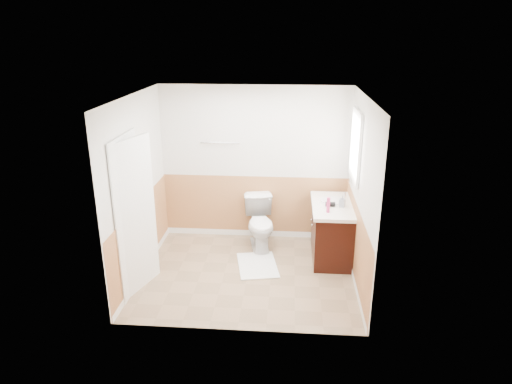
# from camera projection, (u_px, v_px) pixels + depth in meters

# --- Properties ---
(floor) EXTENTS (3.00, 3.00, 0.00)m
(floor) POSITION_uv_depth(u_px,v_px,m) (248.00, 274.00, 6.49)
(floor) COLOR #8C7051
(floor) RESTS_ON ground
(ceiling) EXTENTS (3.00, 3.00, 0.00)m
(ceiling) POSITION_uv_depth(u_px,v_px,m) (246.00, 96.00, 5.66)
(ceiling) COLOR white
(ceiling) RESTS_ON floor
(wall_back) EXTENTS (3.00, 0.00, 3.00)m
(wall_back) POSITION_uv_depth(u_px,v_px,m) (255.00, 164.00, 7.30)
(wall_back) COLOR silver
(wall_back) RESTS_ON floor
(wall_front) EXTENTS (3.00, 0.00, 3.00)m
(wall_front) POSITION_uv_depth(u_px,v_px,m) (235.00, 231.00, 4.85)
(wall_front) COLOR silver
(wall_front) RESTS_ON floor
(wall_left) EXTENTS (0.00, 3.00, 3.00)m
(wall_left) POSITION_uv_depth(u_px,v_px,m) (137.00, 188.00, 6.18)
(wall_left) COLOR silver
(wall_left) RESTS_ON floor
(wall_right) EXTENTS (0.00, 3.00, 3.00)m
(wall_right) POSITION_uv_depth(u_px,v_px,m) (361.00, 194.00, 5.97)
(wall_right) COLOR silver
(wall_right) RESTS_ON floor
(wainscot_back) EXTENTS (3.00, 0.00, 3.00)m
(wainscot_back) POSITION_uv_depth(u_px,v_px,m) (255.00, 208.00, 7.54)
(wainscot_back) COLOR #B87A49
(wainscot_back) RESTS_ON floor
(wainscot_front) EXTENTS (3.00, 0.00, 3.00)m
(wainscot_front) POSITION_uv_depth(u_px,v_px,m) (237.00, 292.00, 5.12)
(wainscot_front) COLOR #B87A49
(wainscot_front) RESTS_ON floor
(wainscot_left) EXTENTS (0.00, 2.60, 2.60)m
(wainscot_left) POSITION_uv_depth(u_px,v_px,m) (143.00, 238.00, 6.43)
(wainscot_left) COLOR #B87A49
(wainscot_left) RESTS_ON floor
(wainscot_right) EXTENTS (0.00, 2.60, 2.60)m
(wainscot_right) POSITION_uv_depth(u_px,v_px,m) (356.00, 246.00, 6.22)
(wainscot_right) COLOR #B87A49
(wainscot_right) RESTS_ON floor
(toilet) EXTENTS (0.59, 0.86, 0.80)m
(toilet) POSITION_uv_depth(u_px,v_px,m) (260.00, 224.00, 7.17)
(toilet) COLOR white
(toilet) RESTS_ON floor
(bath_mat) EXTENTS (0.69, 0.89, 0.02)m
(bath_mat) POSITION_uv_depth(u_px,v_px,m) (257.00, 265.00, 6.70)
(bath_mat) COLOR white
(bath_mat) RESTS_ON floor
(vanity_cabinet) EXTENTS (0.55, 1.10, 0.80)m
(vanity_cabinet) POSITION_uv_depth(u_px,v_px,m) (331.00, 232.00, 6.87)
(vanity_cabinet) COLOR black
(vanity_cabinet) RESTS_ON floor
(vanity_knob_left) EXTENTS (0.03, 0.03, 0.03)m
(vanity_knob_left) POSITION_uv_depth(u_px,v_px,m) (312.00, 225.00, 6.74)
(vanity_knob_left) COLOR white
(vanity_knob_left) RESTS_ON vanity_cabinet
(vanity_knob_right) EXTENTS (0.03, 0.03, 0.03)m
(vanity_knob_right) POSITION_uv_depth(u_px,v_px,m) (312.00, 220.00, 6.93)
(vanity_knob_right) COLOR silver
(vanity_knob_right) RESTS_ON vanity_cabinet
(countertop) EXTENTS (0.60, 1.15, 0.05)m
(countertop) POSITION_uv_depth(u_px,v_px,m) (332.00, 206.00, 6.73)
(countertop) COLOR white
(countertop) RESTS_ON vanity_cabinet
(sink_basin) EXTENTS (0.36, 0.36, 0.02)m
(sink_basin) POSITION_uv_depth(u_px,v_px,m) (332.00, 200.00, 6.85)
(sink_basin) COLOR white
(sink_basin) RESTS_ON countertop
(faucet) EXTENTS (0.02, 0.02, 0.14)m
(faucet) POSITION_uv_depth(u_px,v_px,m) (345.00, 197.00, 6.82)
(faucet) COLOR silver
(faucet) RESTS_ON countertop
(lotion_bottle) EXTENTS (0.05, 0.05, 0.22)m
(lotion_bottle) POSITION_uv_depth(u_px,v_px,m) (328.00, 205.00, 6.39)
(lotion_bottle) COLOR #CA3472
(lotion_bottle) RESTS_ON countertop
(soap_dispenser) EXTENTS (0.10, 0.10, 0.17)m
(soap_dispenser) POSITION_uv_depth(u_px,v_px,m) (342.00, 201.00, 6.60)
(soap_dispenser) COLOR gray
(soap_dispenser) RESTS_ON countertop
(hair_dryer_body) EXTENTS (0.14, 0.07, 0.07)m
(hair_dryer_body) POSITION_uv_depth(u_px,v_px,m) (330.00, 204.00, 6.63)
(hair_dryer_body) COLOR black
(hair_dryer_body) RESTS_ON countertop
(hair_dryer_handle) EXTENTS (0.03, 0.03, 0.07)m
(hair_dryer_handle) POSITION_uv_depth(u_px,v_px,m) (328.00, 206.00, 6.64)
(hair_dryer_handle) COLOR black
(hair_dryer_handle) RESTS_ON countertop
(mirror_panel) EXTENTS (0.02, 0.35, 0.90)m
(mirror_panel) POSITION_uv_depth(u_px,v_px,m) (351.00, 151.00, 6.90)
(mirror_panel) COLOR silver
(mirror_panel) RESTS_ON wall_right
(window_frame) EXTENTS (0.04, 0.80, 1.00)m
(window_frame) POSITION_uv_depth(u_px,v_px,m) (356.00, 146.00, 6.35)
(window_frame) COLOR white
(window_frame) RESTS_ON wall_right
(window_glass) EXTENTS (0.01, 0.70, 0.90)m
(window_glass) POSITION_uv_depth(u_px,v_px,m) (357.00, 146.00, 6.35)
(window_glass) COLOR white
(window_glass) RESTS_ON wall_right
(door) EXTENTS (0.29, 0.78, 2.04)m
(door) POSITION_uv_depth(u_px,v_px,m) (135.00, 217.00, 5.83)
(door) COLOR white
(door) RESTS_ON wall_left
(door_frame) EXTENTS (0.02, 0.92, 2.10)m
(door_frame) POSITION_uv_depth(u_px,v_px,m) (129.00, 216.00, 5.83)
(door_frame) COLOR white
(door_frame) RESTS_ON wall_left
(door_knob) EXTENTS (0.06, 0.06, 0.06)m
(door_knob) POSITION_uv_depth(u_px,v_px,m) (148.00, 212.00, 6.16)
(door_knob) COLOR silver
(door_knob) RESTS_ON door
(towel_bar) EXTENTS (0.62, 0.02, 0.02)m
(towel_bar) POSITION_uv_depth(u_px,v_px,m) (220.00, 143.00, 7.17)
(towel_bar) COLOR silver
(towel_bar) RESTS_ON wall_back
(tp_holder_bar) EXTENTS (0.14, 0.02, 0.02)m
(tp_holder_bar) POSITION_uv_depth(u_px,v_px,m) (248.00, 198.00, 7.42)
(tp_holder_bar) COLOR silver
(tp_holder_bar) RESTS_ON wall_back
(tp_roll) EXTENTS (0.10, 0.11, 0.11)m
(tp_roll) POSITION_uv_depth(u_px,v_px,m) (248.00, 198.00, 7.42)
(tp_roll) COLOR white
(tp_roll) RESTS_ON tp_holder_bar
(tp_sheet) EXTENTS (0.10, 0.01, 0.16)m
(tp_sheet) POSITION_uv_depth(u_px,v_px,m) (248.00, 204.00, 7.46)
(tp_sheet) COLOR white
(tp_sheet) RESTS_ON tp_roll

